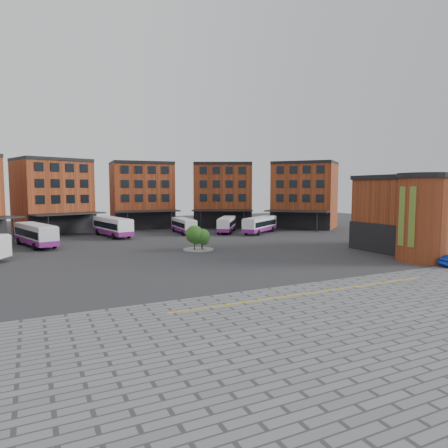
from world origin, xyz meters
name	(u,v)px	position (x,y,z in m)	size (l,w,h in m)	color
ground	(222,266)	(0.00, 0.00, 0.00)	(160.00, 160.00, 0.00)	#28282B
paving_zone	(391,321)	(2.00, -22.00, 0.01)	(50.00, 22.00, 0.02)	slate
yellow_line	(315,292)	(2.00, -14.00, 0.03)	(26.00, 0.15, 0.02)	gold
main_building	(114,196)	(-4.77, 38.25, 7.23)	(94.14, 42.48, 14.60)	brown
east_building	(420,214)	(28.70, -3.06, 5.29)	(17.40, 15.40, 10.60)	brown
tree_island	(199,237)	(1.81, 11.41, 1.95)	(4.40, 4.40, 3.59)	gray
bus_b	(36,234)	(-18.86, 25.68, 1.85)	(6.08, 12.43, 3.42)	silver
bus_c	(112,226)	(-6.16, 33.21, 1.89)	(5.24, 12.69, 3.49)	white
bus_d	(184,225)	(7.35, 32.62, 1.57)	(3.15, 10.42, 2.89)	silver
bus_e	(227,224)	(15.67, 30.57, 1.63)	(7.95, 10.24, 3.00)	white
bus_f	(260,225)	(20.77, 26.20, 1.72)	(10.64, 8.74, 3.18)	white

